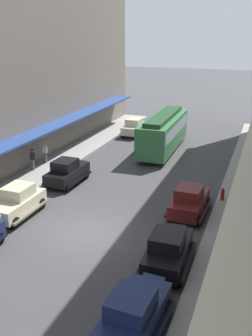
{
  "coord_description": "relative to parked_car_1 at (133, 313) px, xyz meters",
  "views": [
    {
      "loc": [
        8.5,
        -16.95,
        10.46
      ],
      "look_at": [
        0.0,
        6.0,
        1.8
      ],
      "focal_mm": 41.53,
      "sensor_mm": 36.0,
      "label": 1
    }
  ],
  "objects": [
    {
      "name": "ground_plane",
      "position": [
        -4.81,
        6.23,
        -0.94
      ],
      "size": [
        200.0,
        200.0,
        0.0
      ],
      "primitive_type": "plane",
      "color": "#424244"
    },
    {
      "name": "parked_car_3",
      "position": [
        -9.39,
        12.38,
        0.0
      ],
      "size": [
        2.2,
        4.28,
        1.84
      ],
      "color": "black",
      "rests_on": "ground"
    },
    {
      "name": "parked_car_5",
      "position": [
        -0.11,
        10.45,
        0.0
      ],
      "size": [
        2.26,
        4.3,
        1.84
      ],
      "color": "#591919",
      "rests_on": "ground"
    },
    {
      "name": "streetcar",
      "position": [
        -5.02,
        22.56,
        0.96
      ],
      "size": [
        2.74,
        9.66,
        3.46
      ],
      "color": "#33723F",
      "rests_on": "ground"
    },
    {
      "name": "parked_car_2",
      "position": [
        -9.67,
        6.72,
        0.0
      ],
      "size": [
        2.14,
        4.26,
        1.84
      ],
      "color": "beige",
      "rests_on": "ground"
    },
    {
      "name": "parked_car_1",
      "position": [
        0.0,
        0.0,
        0.0
      ],
      "size": [
        2.3,
        4.32,
        1.84
      ],
      "color": "#19234C",
      "rests_on": "ground"
    },
    {
      "name": "parked_car_4",
      "position": [
        -9.33,
        27.08,
        0.0
      ],
      "size": [
        2.19,
        4.28,
        1.84
      ],
      "color": "beige",
      "rests_on": "ground"
    },
    {
      "name": "pedestrian_2",
      "position": [
        3.27,
        7.47,
        0.07
      ],
      "size": [
        0.36,
        0.28,
        1.67
      ],
      "color": "slate",
      "rests_on": "sidewalk_right"
    },
    {
      "name": "sidewalk_right",
      "position": [
        2.69,
        6.23,
        -0.87
      ],
      "size": [
        3.0,
        60.0,
        0.15
      ],
      "primitive_type": "cube",
      "color": "#99968E",
      "rests_on": "ground"
    },
    {
      "name": "fire_hydrant",
      "position": [
        1.54,
        12.97,
        -0.38
      ],
      "size": [
        0.24,
        0.24,
        0.82
      ],
      "color": "#B21E19",
      "rests_on": "sidewalk_right"
    },
    {
      "name": "pedestrian_3",
      "position": [
        -13.1,
        13.67,
        0.07
      ],
      "size": [
        0.36,
        0.28,
        1.67
      ],
      "color": "slate",
      "rests_on": "sidewalk_left"
    },
    {
      "name": "parked_car_6",
      "position": [
        0.07,
        4.66,
        0.0
      ],
      "size": [
        2.26,
        4.3,
        1.84
      ],
      "color": "black",
      "rests_on": "ground"
    },
    {
      "name": "pedestrian_4",
      "position": [
        -13.13,
        15.58,
        0.05
      ],
      "size": [
        0.36,
        0.24,
        1.64
      ],
      "color": "slate",
      "rests_on": "sidewalk_left"
    }
  ]
}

